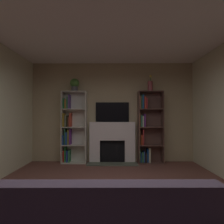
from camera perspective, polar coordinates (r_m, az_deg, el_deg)
ground_plane at (r=2.67m, az=-0.17°, el=-30.71°), size 6.93×6.93×0.00m
wall_back_accent at (r=5.24m, az=0.12°, el=-0.05°), size 4.72×0.06×2.82m
fireplace at (r=5.16m, az=0.11°, el=-9.18°), size 1.37×0.49×1.13m
tv at (r=5.18m, az=0.11°, el=-0.02°), size 0.94×0.06×0.55m
bookshelf_left at (r=5.24m, az=-12.54°, el=-4.90°), size 0.68×0.31×1.99m
bookshelf_right at (r=5.19m, az=10.98°, el=-4.93°), size 0.68×0.33×1.99m
potted_plant at (r=5.24m, az=-11.68°, el=8.50°), size 0.25×0.25×0.36m
vase_with_flowers at (r=5.23m, az=11.92°, el=8.14°), size 0.14×0.14×0.47m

